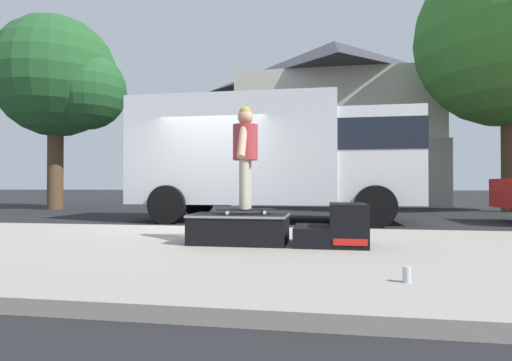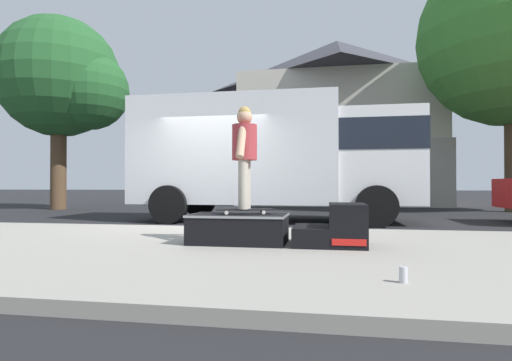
% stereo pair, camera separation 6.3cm
% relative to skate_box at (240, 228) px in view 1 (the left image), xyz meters
% --- Properties ---
extents(ground_plane, '(140.00, 140.00, 0.00)m').
position_rel_skate_box_xyz_m(ground_plane, '(-1.40, 2.62, -0.33)').
color(ground_plane, black).
extents(sidewalk_slab, '(50.00, 5.00, 0.12)m').
position_rel_skate_box_xyz_m(sidewalk_slab, '(-1.40, -0.38, -0.27)').
color(sidewalk_slab, gray).
rests_on(sidewalk_slab, ground).
extents(skate_box, '(1.30, 0.79, 0.39)m').
position_rel_skate_box_xyz_m(skate_box, '(0.00, 0.00, 0.00)').
color(skate_box, black).
rests_on(skate_box, sidewalk_slab).
extents(kicker_ramp, '(0.92, 0.82, 0.54)m').
position_rel_skate_box_xyz_m(kicker_ramp, '(1.29, -0.00, 0.02)').
color(kicker_ramp, black).
rests_on(kicker_ramp, sidewalk_slab).
extents(skateboard, '(0.80, 0.41, 0.07)m').
position_rel_skate_box_xyz_m(skateboard, '(0.07, 0.04, 0.24)').
color(skateboard, black).
rests_on(skateboard, skate_box).
extents(skater_kid, '(0.34, 0.72, 1.40)m').
position_rel_skate_box_xyz_m(skater_kid, '(0.07, 0.04, 1.07)').
color(skater_kid, '#B7AD99').
rests_on(skater_kid, skateboard).
extents(soda_can, '(0.07, 0.07, 0.13)m').
position_rel_skate_box_xyz_m(soda_can, '(1.77, -1.97, -0.15)').
color(soda_can, silver).
rests_on(soda_can, sidewalk_slab).
extents(box_truck, '(6.91, 2.63, 3.05)m').
position_rel_skate_box_xyz_m(box_truck, '(-0.10, 4.82, 1.37)').
color(box_truck, silver).
rests_on(box_truck, ground).
extents(street_tree_main, '(4.92, 4.47, 7.21)m').
position_rel_skate_box_xyz_m(street_tree_main, '(-8.50, 8.39, 4.50)').
color(street_tree_main, brown).
rests_on(street_tree_main, ground).
extents(house_behind, '(9.54, 8.22, 8.40)m').
position_rel_skate_box_xyz_m(house_behind, '(1.71, 15.96, 3.91)').
color(house_behind, beige).
rests_on(house_behind, ground).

